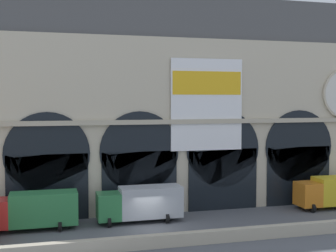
% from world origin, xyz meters
% --- Properties ---
extents(ground_plane, '(200.00, 200.00, 0.00)m').
position_xyz_m(ground_plane, '(0.00, 0.00, 0.00)').
color(ground_plane, '#54565B').
extents(quay_parapet_wall, '(90.00, 0.70, 0.95)m').
position_xyz_m(quay_parapet_wall, '(0.00, -4.72, 0.48)').
color(quay_parapet_wall, '#B2A891').
rests_on(quay_parapet_wall, ground).
extents(station_building, '(51.78, 5.03, 20.96)m').
position_xyz_m(station_building, '(0.05, 7.31, 10.15)').
color(station_building, beige).
rests_on(station_building, ground).
extents(box_truck_midwest, '(7.50, 2.91, 3.12)m').
position_xyz_m(box_truck_midwest, '(-9.59, 2.36, 1.70)').
color(box_truck_midwest, red).
rests_on(box_truck_midwest, ground).
extents(box_truck_center, '(7.50, 2.91, 3.12)m').
position_xyz_m(box_truck_center, '(-0.41, 2.53, 1.70)').
color(box_truck_center, '#2D7A42').
rests_on(box_truck_center, ground).
extents(box_truck_east, '(7.50, 2.91, 3.12)m').
position_xyz_m(box_truck_east, '(19.20, 2.59, 1.70)').
color(box_truck_east, orange).
rests_on(box_truck_east, ground).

